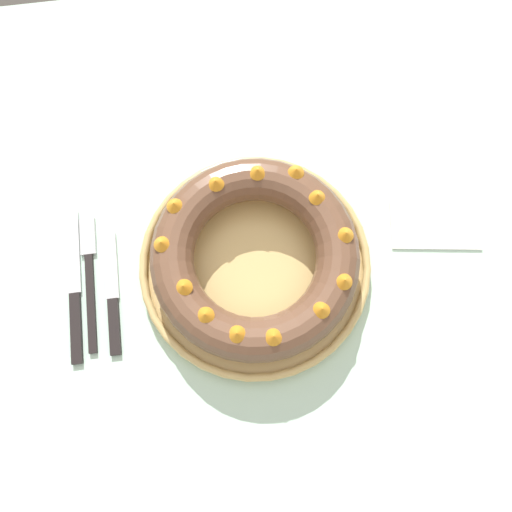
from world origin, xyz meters
TOP-DOWN VIEW (x-y plane):
  - ground_plane at (0.00, 0.00)m, footprint 8.00×8.00m
  - dining_table at (0.00, 0.00)m, footprint 1.29×1.13m
  - serving_dish at (0.02, 0.01)m, footprint 0.36×0.36m
  - bundt_cake at (0.02, 0.01)m, footprint 0.31×0.31m
  - fork at (-0.24, 0.04)m, footprint 0.02×0.22m
  - serving_knife at (-0.26, 0.00)m, footprint 0.02×0.24m
  - cake_knife at (-0.20, -0.01)m, footprint 0.02×0.19m
  - napkin at (0.32, 0.05)m, footprint 0.16×0.12m

SIDE VIEW (x-z plane):
  - ground_plane at x=0.00m, z-range 0.00..0.00m
  - dining_table at x=0.00m, z-range 0.28..1.02m
  - napkin at x=0.32m, z-range 0.74..0.74m
  - cake_knife at x=-0.20m, z-range 0.74..0.75m
  - fork at x=-0.24m, z-range 0.74..0.75m
  - serving_knife at x=-0.26m, z-range 0.74..0.75m
  - serving_dish at x=0.02m, z-range 0.74..0.77m
  - bundt_cake at x=0.02m, z-range 0.76..0.84m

